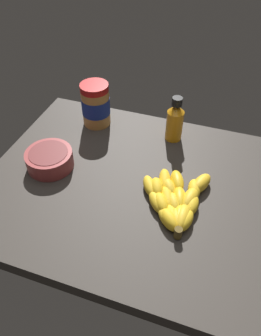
{
  "coord_description": "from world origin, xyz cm",
  "views": [
    {
      "loc": [
        18.68,
        -58.51,
        65.27
      ],
      "look_at": [
        -2.02,
        2.06,
        3.37
      ],
      "focal_mm": 33.8,
      "sensor_mm": 36.0,
      "label": 1
    }
  ],
  "objects_px": {
    "banana_bunch": "(175,201)",
    "honey_bottle": "(175,121)",
    "peanut_butter_jar": "(96,105)",
    "small_bowl": "(50,159)"
  },
  "relations": [
    {
      "from": "peanut_butter_jar",
      "to": "honey_bottle",
      "type": "bearing_deg",
      "value": 0.35
    },
    {
      "from": "banana_bunch",
      "to": "peanut_butter_jar",
      "type": "xyz_separation_m",
      "value": [
        -0.34,
        0.28,
        0.06
      ]
    },
    {
      "from": "banana_bunch",
      "to": "small_bowl",
      "type": "height_order",
      "value": "small_bowl"
    },
    {
      "from": "peanut_butter_jar",
      "to": "small_bowl",
      "type": "distance_m",
      "value": 0.25
    },
    {
      "from": "honey_bottle",
      "to": "small_bowl",
      "type": "relative_size",
      "value": 1.1
    },
    {
      "from": "small_bowl",
      "to": "banana_bunch",
      "type": "bearing_deg",
      "value": -4.3
    },
    {
      "from": "banana_bunch",
      "to": "honey_bottle",
      "type": "height_order",
      "value": "honey_bottle"
    },
    {
      "from": "peanut_butter_jar",
      "to": "honey_bottle",
      "type": "xyz_separation_m",
      "value": [
        0.27,
        0.0,
        -0.0
      ]
    },
    {
      "from": "banana_bunch",
      "to": "honey_bottle",
      "type": "bearing_deg",
      "value": 104.32
    },
    {
      "from": "banana_bunch",
      "to": "honey_bottle",
      "type": "relative_size",
      "value": 1.54
    }
  ]
}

